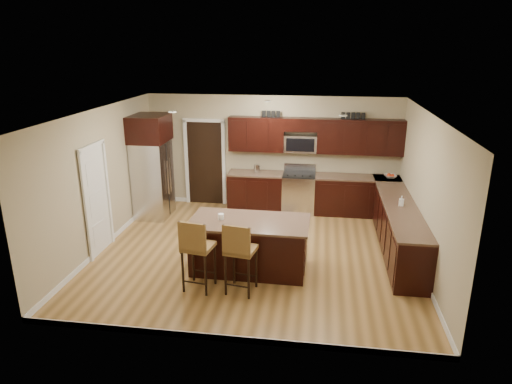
% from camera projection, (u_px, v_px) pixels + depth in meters
% --- Properties ---
extents(floor, '(6.00, 6.00, 0.00)m').
position_uv_depth(floor, '(256.00, 254.00, 8.75)').
color(floor, '#A0773F').
rests_on(floor, ground).
extents(ceiling, '(6.00, 6.00, 0.00)m').
position_uv_depth(ceiling, '(256.00, 112.00, 7.91)').
color(ceiling, silver).
rests_on(ceiling, wall_back).
extents(wall_back, '(6.00, 0.00, 6.00)m').
position_uv_depth(wall_back, '(272.00, 153.00, 10.92)').
color(wall_back, tan).
rests_on(wall_back, floor).
extents(wall_left, '(0.00, 5.50, 5.50)m').
position_uv_depth(wall_left, '(101.00, 180.00, 8.74)').
color(wall_left, tan).
rests_on(wall_left, floor).
extents(wall_right, '(0.00, 5.50, 5.50)m').
position_uv_depth(wall_right, '(426.00, 194.00, 7.93)').
color(wall_right, tan).
rests_on(wall_right, floor).
extents(base_cabinets, '(4.02, 3.96, 0.92)m').
position_uv_depth(base_cabinets, '(354.00, 210.00, 9.71)').
color(base_cabinets, black).
rests_on(base_cabinets, floor).
extents(upper_cabinets, '(4.00, 0.33, 0.80)m').
position_uv_depth(upper_cabinets, '(317.00, 135.00, 10.47)').
color(upper_cabinets, black).
rests_on(upper_cabinets, wall_back).
extents(range, '(0.76, 0.64, 1.11)m').
position_uv_depth(range, '(299.00, 192.00, 10.82)').
color(range, silver).
rests_on(range, floor).
extents(microwave, '(0.76, 0.31, 0.40)m').
position_uv_depth(microwave, '(300.00, 144.00, 10.61)').
color(microwave, silver).
rests_on(microwave, upper_cabinets).
extents(doorway, '(0.85, 0.03, 2.06)m').
position_uv_depth(doorway, '(205.00, 163.00, 11.23)').
color(doorway, black).
rests_on(doorway, floor).
extents(pantry_door, '(0.03, 0.80, 2.04)m').
position_uv_depth(pantry_door, '(96.00, 201.00, 8.55)').
color(pantry_door, white).
rests_on(pantry_door, floor).
extents(letter_decor, '(2.20, 0.03, 0.15)m').
position_uv_depth(letter_decor, '(311.00, 115.00, 10.35)').
color(letter_decor, black).
rests_on(letter_decor, upper_cabinets).
extents(island, '(2.09, 1.12, 0.92)m').
position_uv_depth(island, '(249.00, 247.00, 8.04)').
color(island, black).
rests_on(island, floor).
extents(stool_left, '(0.52, 0.52, 1.23)m').
position_uv_depth(stool_left, '(196.00, 247.00, 7.23)').
color(stool_left, olive).
rests_on(stool_left, floor).
extents(stool_mid, '(0.52, 0.52, 1.21)m').
position_uv_depth(stool_mid, '(239.00, 250.00, 7.14)').
color(stool_mid, olive).
rests_on(stool_mid, floor).
extents(refrigerator, '(0.79, 0.94, 2.35)m').
position_uv_depth(refrigerator, '(152.00, 165.00, 10.32)').
color(refrigerator, silver).
rests_on(refrigerator, floor).
extents(floor_mat, '(0.92, 0.73, 0.01)m').
position_uv_depth(floor_mat, '(276.00, 223.00, 10.22)').
color(floor_mat, brown).
rests_on(floor_mat, floor).
extents(fruit_bowl, '(0.29, 0.29, 0.07)m').
position_uv_depth(fruit_bowl, '(390.00, 176.00, 10.39)').
color(fruit_bowl, silver).
rests_on(fruit_bowl, base_cabinets).
extents(soap_bottle, '(0.10, 0.11, 0.19)m').
position_uv_depth(soap_bottle, '(401.00, 201.00, 8.59)').
color(soap_bottle, '#B2B2B2').
rests_on(soap_bottle, base_cabinets).
extents(canister_tall, '(0.12, 0.12, 0.20)m').
position_uv_depth(canister_tall, '(256.00, 169.00, 10.78)').
color(canister_tall, silver).
rests_on(canister_tall, base_cabinets).
extents(canister_short, '(0.11, 0.11, 0.18)m').
position_uv_depth(canister_short, '(258.00, 169.00, 10.78)').
color(canister_short, silver).
rests_on(canister_short, base_cabinets).
extents(island_jar, '(0.10, 0.10, 0.10)m').
position_uv_depth(island_jar, '(221.00, 217.00, 7.94)').
color(island_jar, white).
rests_on(island_jar, island).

